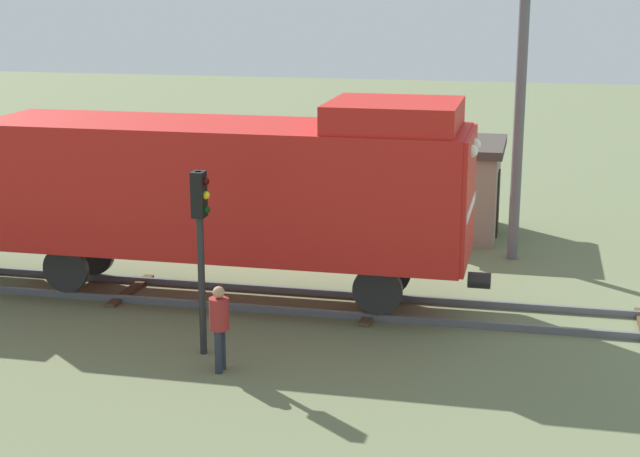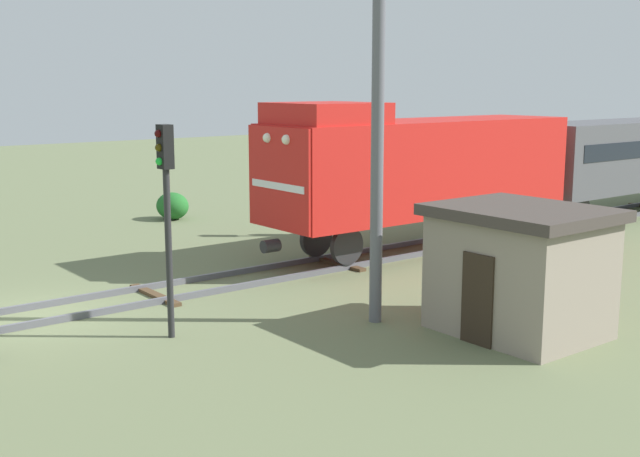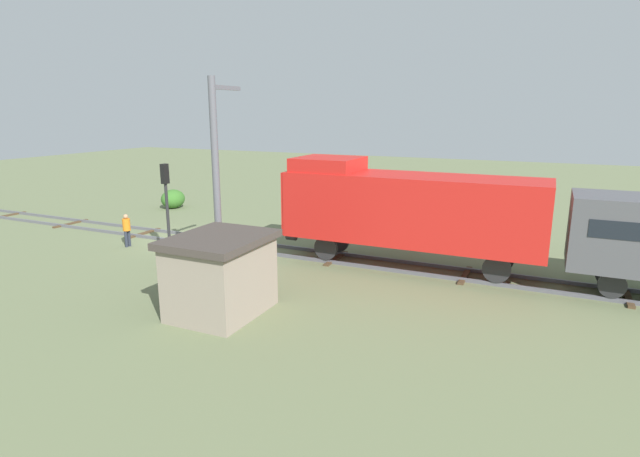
# 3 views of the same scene
# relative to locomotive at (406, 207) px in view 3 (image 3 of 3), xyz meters

# --- Properties ---
(ground_plane) EXTENTS (106.43, 106.43, 0.00)m
(ground_plane) POSITION_rel_locomotive_xyz_m (0.00, -12.12, -2.77)
(ground_plane) COLOR #66704C
(railway_track) EXTENTS (2.40, 70.95, 0.16)m
(railway_track) POSITION_rel_locomotive_xyz_m (0.00, -12.12, -2.70)
(railway_track) COLOR #595960
(railway_track) RESTS_ON ground
(locomotive) EXTENTS (2.90, 11.60, 4.60)m
(locomotive) POSITION_rel_locomotive_xyz_m (0.00, 0.00, 0.00)
(locomotive) COLOR red
(locomotive) RESTS_ON railway_track
(traffic_signal_near) EXTENTS (0.32, 0.34, 4.47)m
(traffic_signal_near) POSITION_rel_locomotive_xyz_m (3.20, -10.38, 0.32)
(traffic_signal_near) COLOR #262628
(traffic_signal_near) RESTS_ON ground
(traffic_signal_mid) EXTENTS (0.32, 0.34, 3.72)m
(traffic_signal_mid) POSITION_rel_locomotive_xyz_m (-3.40, -0.39, -0.17)
(traffic_signal_mid) COLOR #262628
(traffic_signal_mid) RESTS_ON ground
(worker_near_track) EXTENTS (0.38, 0.38, 1.70)m
(worker_near_track) POSITION_rel_locomotive_xyz_m (2.40, -13.85, -1.78)
(worker_near_track) COLOR #262B38
(worker_near_track) RESTS_ON ground
(worker_by_signal) EXTENTS (0.38, 0.38, 1.70)m
(worker_by_signal) POSITION_rel_locomotive_xyz_m (-4.20, -1.00, -1.78)
(worker_by_signal) COLOR #262B38
(worker_by_signal) RESTS_ON ground
(catenary_mast) EXTENTS (1.94, 0.28, 8.07)m
(catenary_mast) POSITION_rel_locomotive_xyz_m (4.94, -6.21, 1.51)
(catenary_mast) COLOR #595960
(catenary_mast) RESTS_ON ground
(relay_hut) EXTENTS (3.50, 2.90, 2.74)m
(relay_hut) POSITION_rel_locomotive_xyz_m (7.50, -4.36, -1.38)
(relay_hut) COLOR gray
(relay_hut) RESTS_ON ground
(bush_near) EXTENTS (1.40, 1.15, 1.02)m
(bush_near) POSITION_rel_locomotive_xyz_m (-6.19, 8.02, -2.26)
(bush_near) COLOR #2F7626
(bush_near) RESTS_ON ground
(bush_mid) EXTENTS (1.47, 1.20, 1.07)m
(bush_mid) POSITION_rel_locomotive_xyz_m (-10.23, -3.27, -2.24)
(bush_mid) COLOR #216426
(bush_mid) RESTS_ON ground
(bush_far) EXTENTS (1.84, 1.51, 1.34)m
(bush_far) POSITION_rel_locomotive_xyz_m (-6.77, -18.79, -2.10)
(bush_far) COLOR #366A26
(bush_far) RESTS_ON ground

